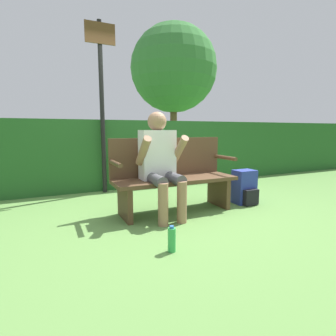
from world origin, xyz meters
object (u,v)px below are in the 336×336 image
(backpack, at_px, (245,188))
(tree, at_px, (174,69))
(park_bench, at_px, (173,176))
(signpost, at_px, (102,95))
(person_seated, at_px, (160,159))
(water_bottle, at_px, (172,240))

(backpack, height_order, tree, tree)
(park_bench, relative_size, signpost, 0.58)
(person_seated, distance_m, backpack, 1.35)
(water_bottle, bearing_deg, backpack, 30.01)
(tree, bearing_deg, water_bottle, -116.20)
(backpack, bearing_deg, signpost, 137.82)
(signpost, relative_size, tree, 0.58)
(signpost, bearing_deg, tree, 51.80)
(signpost, bearing_deg, person_seated, -75.95)
(person_seated, xyz_separation_m, backpack, (1.27, -0.02, -0.46))
(water_bottle, bearing_deg, person_seated, 72.35)
(person_seated, distance_m, signpost, 1.75)
(backpack, bearing_deg, tree, 73.51)
(park_bench, bearing_deg, tree, 63.85)
(water_bottle, height_order, tree, tree)
(person_seated, bearing_deg, park_bench, 27.23)
(backpack, relative_size, signpost, 0.18)
(tree, bearing_deg, person_seated, -117.49)
(backpack, bearing_deg, water_bottle, -149.99)
(person_seated, bearing_deg, tree, 62.51)
(signpost, bearing_deg, water_bottle, -88.25)
(park_bench, height_order, backpack, park_bench)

